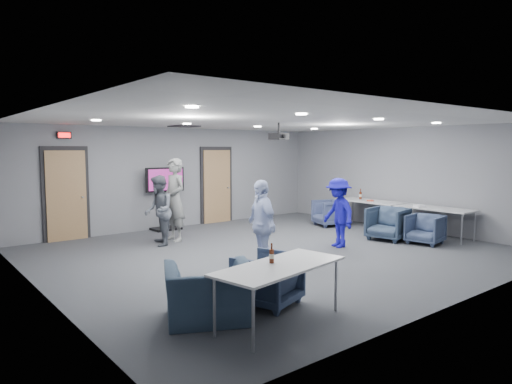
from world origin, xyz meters
TOP-DOWN VIEW (x-y plane):
  - floor at (0.00, 0.00)m, footprint 9.00×9.00m
  - ceiling at (0.00, 0.00)m, footprint 9.00×9.00m
  - wall_back at (0.00, 4.00)m, footprint 9.00×0.02m
  - wall_front at (0.00, -4.00)m, footprint 9.00×0.02m
  - wall_left at (-4.50, 0.00)m, footprint 0.02×8.00m
  - wall_right at (4.50, 0.00)m, footprint 0.02×8.00m
  - door_left at (-3.00, 3.95)m, footprint 1.06×0.17m
  - door_right at (1.20, 3.95)m, footprint 1.06×0.17m
  - exit_sign at (-3.00, 3.93)m, footprint 0.32×0.08m
  - hvac_diffuser at (-0.50, 2.80)m, footprint 0.60×0.60m
  - downlights at (0.00, 0.00)m, footprint 6.18×3.78m
  - person_a at (-1.05, 2.33)m, footprint 0.49×0.72m
  - person_b at (-1.59, 2.06)m, footprint 0.83×0.92m
  - person_c at (-1.09, -0.90)m, footprint 0.60×1.00m
  - person_d at (1.40, -0.51)m, footprint 0.79×1.08m
  - chair_right_a at (3.30, 1.47)m, footprint 1.00×0.99m
  - chair_right_b at (2.90, -0.72)m, footprint 1.00×0.98m
  - chair_right_c at (3.17, -1.52)m, footprint 0.84×0.82m
  - chair_front_a at (-2.20, -2.40)m, footprint 0.99×1.00m
  - chair_front_b at (-3.15, -2.40)m, footprint 1.38×1.32m
  - table_right_a at (4.00, 0.63)m, footprint 0.78×1.87m
  - table_right_b at (4.00, -1.27)m, footprint 0.76×1.81m
  - table_front_left at (-2.51, -3.00)m, footprint 1.90×1.05m
  - bottle_front at (-2.52, -2.86)m, footprint 0.06×0.06m
  - bottle_right at (4.11, 1.06)m, footprint 0.08×0.08m
  - snack_box at (3.90, 0.55)m, footprint 0.19×0.16m
  - wrapper at (3.81, -0.98)m, footprint 0.28×0.22m
  - tv_stand at (-0.55, 3.75)m, footprint 1.08×0.51m
  - projector at (0.32, 0.24)m, footprint 0.40×0.37m

SIDE VIEW (x-z plane):
  - floor at x=0.00m, z-range 0.00..0.00m
  - chair_right_c at x=3.17m, z-range 0.00..0.67m
  - chair_front_b at x=-3.15m, z-range 0.00..0.70m
  - chair_front_a at x=-2.20m, z-range 0.00..0.72m
  - chair_right_a at x=3.30m, z-range 0.00..0.72m
  - chair_right_b at x=2.90m, z-range 0.00..0.77m
  - table_front_left at x=-2.51m, z-range 0.32..1.05m
  - table_right_b at x=4.00m, z-range 0.32..1.05m
  - table_right_a at x=4.00m, z-range 0.32..1.05m
  - snack_box at x=3.90m, z-range 0.73..0.77m
  - person_d at x=1.40m, z-range 0.00..1.51m
  - wrapper at x=3.81m, z-range 0.73..0.79m
  - person_b at x=-1.59m, z-range 0.00..1.56m
  - person_c at x=-1.09m, z-range 0.00..1.60m
  - bottle_front at x=-2.52m, z-range 0.70..0.95m
  - bottle_right at x=4.11m, z-range 0.69..0.99m
  - tv_stand at x=-0.55m, z-range 0.11..1.76m
  - person_a at x=-1.05m, z-range 0.00..1.92m
  - door_left at x=-3.00m, z-range -0.05..2.19m
  - door_right at x=1.20m, z-range -0.05..2.19m
  - wall_back at x=0.00m, z-range 0.00..2.70m
  - wall_front at x=0.00m, z-range 0.00..2.70m
  - wall_left at x=-4.50m, z-range 0.00..2.70m
  - wall_right at x=4.50m, z-range 0.00..2.70m
  - projector at x=0.32m, z-range 2.22..2.58m
  - exit_sign at x=-3.00m, z-range 2.37..2.53m
  - downlights at x=0.00m, z-range 2.67..2.69m
  - hvac_diffuser at x=-0.50m, z-range 2.67..2.70m
  - ceiling at x=0.00m, z-range 2.70..2.70m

